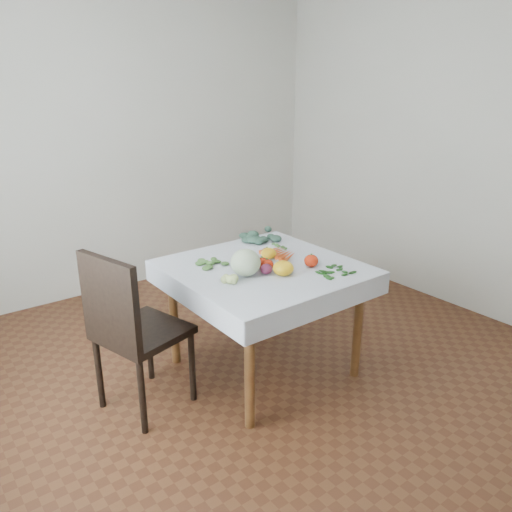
{
  "coord_description": "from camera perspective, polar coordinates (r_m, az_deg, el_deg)",
  "views": [
    {
      "loc": [
        -1.86,
        -2.37,
        1.89
      ],
      "look_at": [
        -0.03,
        0.04,
        0.82
      ],
      "focal_mm": 35.0,
      "sensor_mm": 36.0,
      "label": 1
    }
  ],
  "objects": [
    {
      "name": "chair",
      "position": [
        2.94,
        -14.33,
        -7.58
      ],
      "size": [
        0.56,
        0.56,
        1.01
      ],
      "color": "black",
      "rests_on": "ground"
    },
    {
      "name": "ground",
      "position": [
        3.55,
        0.83,
        -12.65
      ],
      "size": [
        4.0,
        4.0,
        0.0
      ],
      "primitive_type": "plane",
      "color": "#56311B"
    },
    {
      "name": "table",
      "position": [
        3.25,
        0.89,
        -2.84
      ],
      "size": [
        1.0,
        1.0,
        0.75
      ],
      "color": "brown",
      "rests_on": "ground"
    },
    {
      "name": "tomato_a",
      "position": [
        3.16,
        0.66,
        -0.81
      ],
      "size": [
        0.1,
        0.1,
        0.07
      ],
      "primitive_type": "ellipsoid",
      "rotation": [
        0.0,
        0.0,
        0.3
      ],
      "color": "red",
      "rests_on": "tablecloth"
    },
    {
      "name": "basil_bunch",
      "position": [
        3.14,
        8.9,
        -1.79
      ],
      "size": [
        0.23,
        0.17,
        0.01
      ],
      "color": "#225B1C",
      "rests_on": "tablecloth"
    },
    {
      "name": "dill_bunch",
      "position": [
        3.24,
        -5.2,
        -0.84
      ],
      "size": [
        0.22,
        0.16,
        0.02
      ],
      "color": "#477536",
      "rests_on": "tablecloth"
    },
    {
      "name": "tomato_d",
      "position": [
        3.21,
        6.33,
        -0.55
      ],
      "size": [
        0.1,
        0.1,
        0.08
      ],
      "primitive_type": "ellipsoid",
      "rotation": [
        0.0,
        0.0,
        0.11
      ],
      "color": "red",
      "rests_on": "tablecloth"
    },
    {
      "name": "tablecloth",
      "position": [
        3.21,
        0.9,
        -1.2
      ],
      "size": [
        1.12,
        1.12,
        0.01
      ],
      "primitive_type": "cube",
      "color": "white",
      "rests_on": "table"
    },
    {
      "name": "tomato_b",
      "position": [
        3.35,
        1.25,
        0.36
      ],
      "size": [
        0.1,
        0.1,
        0.07
      ],
      "primitive_type": "ellipsoid",
      "rotation": [
        0.0,
        0.0,
        0.34
      ],
      "color": "red",
      "rests_on": "tablecloth"
    },
    {
      "name": "onion_b",
      "position": [
        3.07,
        1.19,
        -1.49
      ],
      "size": [
        0.09,
        0.09,
        0.06
      ],
      "primitive_type": "ellipsoid",
      "rotation": [
        0.0,
        0.0,
        0.28
      ],
      "color": "#621C3D",
      "rests_on": "tablecloth"
    },
    {
      "name": "tomato_c",
      "position": [
        3.12,
        1.23,
        -1.05
      ],
      "size": [
        0.11,
        0.11,
        0.08
      ],
      "primitive_type": "ellipsoid",
      "rotation": [
        0.0,
        0.0,
        -0.28
      ],
      "color": "red",
      "rests_on": "tablecloth"
    },
    {
      "name": "heirloom_back",
      "position": [
        3.34,
        1.45,
        0.31
      ],
      "size": [
        0.13,
        0.13,
        0.07
      ],
      "primitive_type": "ellipsoid",
      "rotation": [
        0.0,
        0.0,
        0.35
      ],
      "color": "gold",
      "rests_on": "tablecloth"
    },
    {
      "name": "heirloom_front",
      "position": [
        3.05,
        3.14,
        -1.4
      ],
      "size": [
        0.17,
        0.17,
        0.09
      ],
      "primitive_type": "ellipsoid",
      "rotation": [
        0.0,
        0.0,
        -0.43
      ],
      "color": "gold",
      "rests_on": "tablecloth"
    },
    {
      "name": "carrot_bunch",
      "position": [
        3.41,
        2.83,
        0.35
      ],
      "size": [
        0.19,
        0.26,
        0.03
      ],
      "color": "#EA5A1A",
      "rests_on": "tablecloth"
    },
    {
      "name": "back_wall",
      "position": [
        4.77,
        -14.39,
        12.42
      ],
      "size": [
        4.0,
        0.04,
        2.7
      ],
      "primitive_type": "cube",
      "color": "silver",
      "rests_on": "ground"
    },
    {
      "name": "tomatillo_cluster",
      "position": [
        2.94,
        -2.79,
        -2.73
      ],
      "size": [
        0.16,
        0.1,
        0.04
      ],
      "color": "#C5D279",
      "rests_on": "tablecloth"
    },
    {
      "name": "kale_bunch",
      "position": [
        3.78,
        0.67,
        2.39
      ],
      "size": [
        0.3,
        0.3,
        0.04
      ],
      "color": "#385C4A",
      "rests_on": "tablecloth"
    },
    {
      "name": "cabbage",
      "position": [
        3.03,
        -1.2,
        -0.75
      ],
      "size": [
        0.23,
        0.23,
        0.17
      ],
      "primitive_type": "ellipsoid",
      "rotation": [
        0.0,
        0.0,
        -0.28
      ],
      "color": "#B7C6A6",
      "rests_on": "tablecloth"
    },
    {
      "name": "onion_a",
      "position": [
        3.18,
        -0.55,
        -0.82
      ],
      "size": [
        0.09,
        0.09,
        0.06
      ],
      "primitive_type": "ellipsoid",
      "rotation": [
        0.0,
        0.0,
        0.27
      ],
      "color": "#621C3D",
      "rests_on": "tablecloth"
    }
  ]
}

